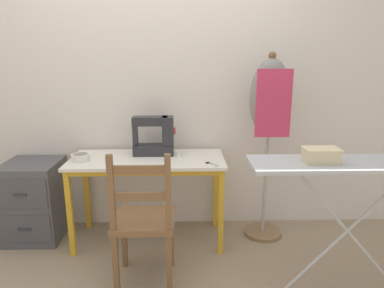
{
  "coord_description": "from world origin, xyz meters",
  "views": [
    {
      "loc": [
        0.29,
        -2.36,
        1.5
      ],
      "look_at": [
        0.36,
        0.24,
        0.84
      ],
      "focal_mm": 32.0,
      "sensor_mm": 36.0,
      "label": 1
    }
  ],
  "objects_px": {
    "wooden_chair": "(144,222)",
    "fabric_bowl": "(80,157)",
    "scissors": "(210,164)",
    "thread_spool_near_machine": "(179,154)",
    "dress_form": "(270,108)",
    "filing_cabinet": "(35,200)",
    "sewing_machine": "(156,137)",
    "ironing_board": "(355,169)",
    "storage_box": "(321,155)"
  },
  "relations": [
    {
      "from": "fabric_bowl",
      "to": "thread_spool_near_machine",
      "type": "height_order",
      "value": "fabric_bowl"
    },
    {
      "from": "fabric_bowl",
      "to": "filing_cabinet",
      "type": "relative_size",
      "value": 0.21
    },
    {
      "from": "thread_spool_near_machine",
      "to": "wooden_chair",
      "type": "distance_m",
      "value": 0.7
    },
    {
      "from": "sewing_machine",
      "to": "thread_spool_near_machine",
      "type": "height_order",
      "value": "sewing_machine"
    },
    {
      "from": "wooden_chair",
      "to": "filing_cabinet",
      "type": "xyz_separation_m",
      "value": [
        -0.99,
        0.65,
        -0.12
      ]
    },
    {
      "from": "sewing_machine",
      "to": "ironing_board",
      "type": "relative_size",
      "value": 0.27
    },
    {
      "from": "sewing_machine",
      "to": "scissors",
      "type": "height_order",
      "value": "sewing_machine"
    },
    {
      "from": "wooden_chair",
      "to": "filing_cabinet",
      "type": "height_order",
      "value": "wooden_chair"
    },
    {
      "from": "scissors",
      "to": "wooden_chair",
      "type": "bearing_deg",
      "value": -138.8
    },
    {
      "from": "filing_cabinet",
      "to": "ironing_board",
      "type": "height_order",
      "value": "ironing_board"
    },
    {
      "from": "scissors",
      "to": "filing_cabinet",
      "type": "distance_m",
      "value": 1.52
    },
    {
      "from": "filing_cabinet",
      "to": "sewing_machine",
      "type": "bearing_deg",
      "value": 1.67
    },
    {
      "from": "dress_form",
      "to": "storage_box",
      "type": "bearing_deg",
      "value": -80.55
    },
    {
      "from": "sewing_machine",
      "to": "dress_form",
      "type": "relative_size",
      "value": 0.22
    },
    {
      "from": "sewing_machine",
      "to": "wooden_chair",
      "type": "bearing_deg",
      "value": -93.38
    },
    {
      "from": "thread_spool_near_machine",
      "to": "storage_box",
      "type": "bearing_deg",
      "value": -40.73
    },
    {
      "from": "dress_form",
      "to": "wooden_chair",
      "type": "bearing_deg",
      "value": -146.24
    },
    {
      "from": "scissors",
      "to": "sewing_machine",
      "type": "bearing_deg",
      "value": 147.45
    },
    {
      "from": "sewing_machine",
      "to": "scissors",
      "type": "distance_m",
      "value": 0.52
    },
    {
      "from": "scissors",
      "to": "thread_spool_near_machine",
      "type": "bearing_deg",
      "value": 141.03
    },
    {
      "from": "dress_form",
      "to": "storage_box",
      "type": "distance_m",
      "value": 0.8
    },
    {
      "from": "wooden_chair",
      "to": "scissors",
      "type": "bearing_deg",
      "value": 41.2
    },
    {
      "from": "storage_box",
      "to": "filing_cabinet",
      "type": "bearing_deg",
      "value": 159.31
    },
    {
      "from": "sewing_machine",
      "to": "wooden_chair",
      "type": "distance_m",
      "value": 0.79
    },
    {
      "from": "thread_spool_near_machine",
      "to": "filing_cabinet",
      "type": "height_order",
      "value": "thread_spool_near_machine"
    },
    {
      "from": "filing_cabinet",
      "to": "dress_form",
      "type": "xyz_separation_m",
      "value": [
        1.94,
        -0.01,
        0.78
      ]
    },
    {
      "from": "fabric_bowl",
      "to": "scissors",
      "type": "bearing_deg",
      "value": -6.03
    },
    {
      "from": "scissors",
      "to": "wooden_chair",
      "type": "relative_size",
      "value": 0.12
    },
    {
      "from": "filing_cabinet",
      "to": "ironing_board",
      "type": "bearing_deg",
      "value": -18.56
    },
    {
      "from": "sewing_machine",
      "to": "wooden_chair",
      "type": "xyz_separation_m",
      "value": [
        -0.04,
        -0.68,
        -0.41
      ]
    },
    {
      "from": "sewing_machine",
      "to": "dress_form",
      "type": "xyz_separation_m",
      "value": [
        0.91,
        -0.04,
        0.24
      ]
    },
    {
      "from": "dress_form",
      "to": "filing_cabinet",
      "type": "bearing_deg",
      "value": 179.61
    },
    {
      "from": "ironing_board",
      "to": "storage_box",
      "type": "xyz_separation_m",
      "value": [
        -0.22,
        -0.01,
        0.09
      ]
    },
    {
      "from": "wooden_chair",
      "to": "ironing_board",
      "type": "height_order",
      "value": "wooden_chair"
    },
    {
      "from": "fabric_bowl",
      "to": "wooden_chair",
      "type": "height_order",
      "value": "wooden_chair"
    },
    {
      "from": "wooden_chair",
      "to": "fabric_bowl",
      "type": "bearing_deg",
      "value": 136.32
    },
    {
      "from": "thread_spool_near_machine",
      "to": "wooden_chair",
      "type": "xyz_separation_m",
      "value": [
        -0.23,
        -0.6,
        -0.28
      ]
    },
    {
      "from": "fabric_bowl",
      "to": "ironing_board",
      "type": "xyz_separation_m",
      "value": [
        1.83,
        -0.63,
        0.1
      ]
    },
    {
      "from": "scissors",
      "to": "filing_cabinet",
      "type": "relative_size",
      "value": 0.17
    },
    {
      "from": "fabric_bowl",
      "to": "thread_spool_near_machine",
      "type": "xyz_separation_m",
      "value": [
        0.76,
        0.09,
        -0.01
      ]
    },
    {
      "from": "fabric_bowl",
      "to": "wooden_chair",
      "type": "distance_m",
      "value": 0.8
    },
    {
      "from": "storage_box",
      "to": "wooden_chair",
      "type": "bearing_deg",
      "value": 172.96
    },
    {
      "from": "scissors",
      "to": "dress_form",
      "type": "distance_m",
      "value": 0.66
    },
    {
      "from": "sewing_machine",
      "to": "dress_form",
      "type": "distance_m",
      "value": 0.94
    },
    {
      "from": "fabric_bowl",
      "to": "ironing_board",
      "type": "height_order",
      "value": "ironing_board"
    },
    {
      "from": "scissors",
      "to": "wooden_chair",
      "type": "height_order",
      "value": "wooden_chair"
    },
    {
      "from": "fabric_bowl",
      "to": "dress_form",
      "type": "xyz_separation_m",
      "value": [
        1.48,
        0.12,
        0.36
      ]
    },
    {
      "from": "fabric_bowl",
      "to": "thread_spool_near_machine",
      "type": "bearing_deg",
      "value": 6.54
    },
    {
      "from": "sewing_machine",
      "to": "ironing_board",
      "type": "distance_m",
      "value": 1.49
    },
    {
      "from": "thread_spool_near_machine",
      "to": "scissors",
      "type": "bearing_deg",
      "value": -38.97
    }
  ]
}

